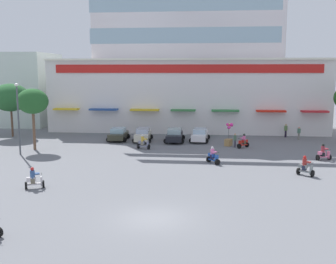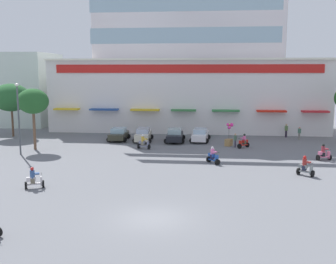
# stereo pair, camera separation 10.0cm
# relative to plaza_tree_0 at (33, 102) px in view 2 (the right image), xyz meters

# --- Properties ---
(ground_plane) EXTENTS (128.00, 128.00, 0.00)m
(ground_plane) POSITION_rel_plaza_tree_0_xyz_m (15.07, -5.30, -5.03)
(ground_plane) COLOR slate
(colonial_building) EXTENTS (36.92, 15.49, 21.55)m
(colonial_building) POSITION_rel_plaza_tree_0_xyz_m (15.07, 17.38, 4.47)
(colonial_building) COLOR silver
(colonial_building) RESTS_ON ground
(flank_building_left) EXTENTS (11.45, 9.65, 10.81)m
(flank_building_left) POSITION_rel_plaza_tree_0_xyz_m (-11.42, 19.34, 0.38)
(flank_building_left) COLOR silver
(flank_building_left) RESTS_ON ground
(plaza_tree_0) EXTENTS (3.26, 2.81, 6.37)m
(plaza_tree_0) POSITION_rel_plaza_tree_0_xyz_m (0.00, 0.00, 0.00)
(plaza_tree_0) COLOR brown
(plaza_tree_0) RESTS_ON ground
(plaza_tree_2) EXTENTS (4.58, 4.71, 6.63)m
(plaza_tree_2) POSITION_rel_plaza_tree_0_xyz_m (-6.41, 7.83, -0.13)
(plaza_tree_2) COLOR brown
(plaza_tree_2) RESTS_ON ground
(parked_car_0) EXTENTS (2.47, 4.06, 1.49)m
(parked_car_0) POSITION_rel_plaza_tree_0_xyz_m (7.46, 6.38, -4.28)
(parked_car_0) COLOR #2D2D21
(parked_car_0) RESTS_ON ground
(parked_car_1) EXTENTS (2.38, 4.56, 1.55)m
(parked_car_1) POSITION_rel_plaza_tree_0_xyz_m (10.45, 6.09, -4.25)
(parked_car_1) COLOR beige
(parked_car_1) RESTS_ON ground
(parked_car_2) EXTENTS (2.44, 4.50, 1.55)m
(parked_car_2) POSITION_rel_plaza_tree_0_xyz_m (14.16, 6.21, -4.25)
(parked_car_2) COLOR black
(parked_car_2) RESTS_ON ground
(parked_car_3) EXTENTS (2.44, 4.59, 1.48)m
(parked_car_3) POSITION_rel_plaza_tree_0_xyz_m (17.09, 6.83, -4.28)
(parked_car_3) COLOR white
(parked_car_3) RESTS_ON ground
(scooter_rider_0) EXTENTS (1.42, 0.87, 1.53)m
(scooter_rider_0) POSITION_rel_plaza_tree_0_xyz_m (28.67, -2.10, -4.40)
(scooter_rider_0) COLOR black
(scooter_rider_0) RESTS_ON ground
(scooter_rider_2) EXTENTS (1.35, 1.19, 1.59)m
(scooter_rider_2) POSITION_rel_plaza_tree_0_xyz_m (25.68, -7.94, -4.37)
(scooter_rider_2) COLOR black
(scooter_rider_2) RESTS_ON ground
(scooter_rider_3) EXTENTS (1.40, 1.01, 1.53)m
(scooter_rider_3) POSITION_rel_plaza_tree_0_xyz_m (6.00, -13.47, -4.40)
(scooter_rider_3) COLOR black
(scooter_rider_3) RESTS_ON ground
(scooter_rider_4) EXTENTS (1.25, 1.47, 1.52)m
(scooter_rider_4) POSITION_rel_plaza_tree_0_xyz_m (18.50, -4.52, -4.39)
(scooter_rider_4) COLOR black
(scooter_rider_4) RESTS_ON ground
(scooter_rider_5) EXTENTS (1.41, 0.83, 1.56)m
(scooter_rider_5) POSITION_rel_plaza_tree_0_xyz_m (11.27, 1.48, -4.39)
(scooter_rider_5) COLOR black
(scooter_rider_5) RESTS_ON ground
(scooter_rider_6) EXTENTS (1.38, 1.41, 1.52)m
(scooter_rider_6) POSITION_rel_plaza_tree_0_xyz_m (21.81, 3.21, -4.40)
(scooter_rider_6) COLOR black
(scooter_rider_6) RESTS_ON ground
(pedestrian_0) EXTENTS (0.42, 0.42, 1.68)m
(pedestrian_0) POSITION_rel_plaza_tree_0_xyz_m (27.63, 10.75, -4.08)
(pedestrian_0) COLOR black
(pedestrian_0) RESTS_ON ground
(pedestrian_1) EXTENTS (0.41, 0.41, 1.54)m
(pedestrian_1) POSITION_rel_plaza_tree_0_xyz_m (20.93, 3.34, -4.15)
(pedestrian_1) COLOR #3F3B4C
(pedestrian_1) RESTS_ON ground
(pedestrian_2) EXTENTS (0.50, 0.50, 1.56)m
(pedestrian_2) POSITION_rel_plaza_tree_0_xyz_m (28.87, 9.12, -4.15)
(pedestrian_2) COLOR slate
(pedestrian_2) RESTS_ON ground
(streetlamp_near) EXTENTS (0.40, 0.40, 6.98)m
(streetlamp_near) POSITION_rel_plaza_tree_0_xyz_m (-0.35, -2.55, -0.97)
(streetlamp_near) COLOR #474C51
(streetlamp_near) RESTS_ON ground
(balloon_vendor_cart) EXTENTS (0.95, 1.08, 2.54)m
(balloon_vendor_cart) POSITION_rel_plaza_tree_0_xyz_m (20.30, 4.22, -4.05)
(balloon_vendor_cart) COLOR #A07B48
(balloon_vendor_cart) RESTS_ON ground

